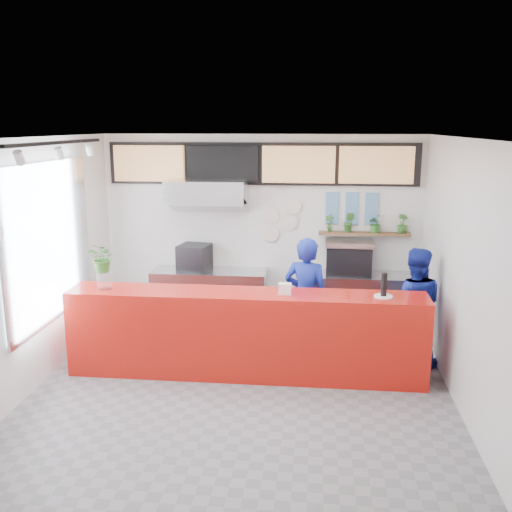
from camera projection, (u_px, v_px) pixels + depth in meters
The scene contains 44 objects.
floor at pixel (242, 388), 6.96m from camera, with size 5.00×5.00×0.00m, color slate.
ceiling at pixel (240, 138), 6.28m from camera, with size 5.00×5.00×0.00m, color silver.
wall_back at pixel (262, 230), 9.04m from camera, with size 5.00×5.00×0.00m, color white.
wall_left at pixel (36, 264), 6.88m from camera, with size 5.00×5.00×0.00m, color white.
wall_right at pixel (463, 275), 6.36m from camera, with size 5.00×5.00×0.00m, color white.
service_counter at pixel (246, 334), 7.22m from camera, with size 4.50×0.60×1.10m, color red.
cream_band at pixel (262, 160), 8.78m from camera, with size 5.00×0.02×0.80m, color beige.
prep_bench at pixel (210, 298), 9.07m from camera, with size 1.80×0.60×0.90m, color #B2B5BA.
panini_oven at pixel (195, 257), 8.95m from camera, with size 0.45×0.45×0.41m, color black.
extraction_hood at pixel (207, 191), 8.64m from camera, with size 1.20×0.70×0.35m, color #B2B5BA.
hood_lip at pixel (207, 205), 8.68m from camera, with size 1.20×0.70×0.08m, color #B2B5BA.
right_bench at pixel (356, 302), 8.83m from camera, with size 1.80×0.60×0.90m, color #B2B5BA.
espresso_machine at pixel (349, 260), 8.70m from camera, with size 0.68×0.48×0.43m, color black.
espresso_tray at pixel (350, 243), 8.64m from camera, with size 0.73×0.50×0.07m, color silver.
herb_shelf at pixel (364, 234), 8.78m from camera, with size 1.40×0.18×0.04m, color brown.
menu_board_far_left at pixel (149, 163), 8.87m from camera, with size 1.10×0.10×0.55m, color tan.
menu_board_mid_left at pixel (223, 164), 8.75m from camera, with size 1.10×0.10×0.55m, color black.
menu_board_mid_right at pixel (299, 164), 8.63m from camera, with size 1.10×0.10×0.55m, color tan.
menu_board_far_right at pixel (376, 165), 8.51m from camera, with size 1.10×0.10×0.55m, color tan.
soffit at pixel (262, 164), 8.77m from camera, with size 4.80×0.04×0.65m, color black.
window_pane at pixel (48, 243), 7.12m from camera, with size 0.04×2.20×1.90m, color silver.
window_frame at pixel (50, 243), 7.12m from camera, with size 0.03×2.30×2.00m, color #B2B5BA.
track_rail at pixel (58, 143), 6.51m from camera, with size 0.05×2.40×0.04m, color black.
dec_plate_a at pixel (271, 215), 8.94m from camera, with size 0.24×0.24×0.03m, color silver.
dec_plate_b at pixel (290, 222), 8.93m from camera, with size 0.24×0.24×0.03m, color silver.
dec_plate_c at pixel (271, 234), 9.01m from camera, with size 0.24×0.24×0.03m, color silver.
dec_plate_d at pixel (293, 206), 8.87m from camera, with size 0.24×0.24×0.03m, color silver.
photo_frame_a at pixel (332, 200), 8.80m from camera, with size 0.20×0.02×0.25m, color #598CBF.
photo_frame_b at pixel (352, 200), 8.77m from camera, with size 0.20×0.02×0.25m, color #598CBF.
photo_frame_c at pixel (372, 201), 8.73m from camera, with size 0.20×0.02×0.25m, color #598CBF.
photo_frame_d at pixel (332, 216), 8.85m from camera, with size 0.20×0.02×0.25m, color #598CBF.
photo_frame_e at pixel (351, 217), 8.82m from camera, with size 0.20×0.02×0.25m, color #598CBF.
photo_frame_f at pixel (371, 217), 8.79m from camera, with size 0.20×0.02×0.25m, color #598CBF.
staff_center at pixel (306, 299), 7.70m from camera, with size 0.62×0.41×1.69m, color navy.
staff_right at pixel (413, 306), 7.55m from camera, with size 0.77×0.60×1.58m, color navy.
herb_a at pixel (329, 223), 8.80m from camera, with size 0.14×0.10×0.27m, color #336B25.
herb_b at pixel (349, 222), 8.76m from camera, with size 0.17×0.14×0.31m, color #336B25.
herb_c at pixel (376, 223), 8.73m from camera, with size 0.26×0.22×0.29m, color #336B25.
herb_d at pixel (402, 224), 8.68m from camera, with size 0.16×0.15×0.29m, color #336B25.
glass_vase at pixel (104, 280), 7.22m from camera, with size 0.19×0.19×0.23m, color white.
basil_vase at pixel (103, 258), 7.15m from camera, with size 0.33×0.29×0.37m, color #336B25.
napkin_holder at pixel (285, 289), 7.01m from camera, with size 0.16×0.10×0.14m, color white.
white_plate at pixel (383, 296), 6.91m from camera, with size 0.23×0.23×0.02m, color white.
pepper_mill at pixel (384, 285), 6.87m from camera, with size 0.07×0.07×0.29m, color black.
Camera 1 is at (0.85, -6.36, 3.14)m, focal length 40.00 mm.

